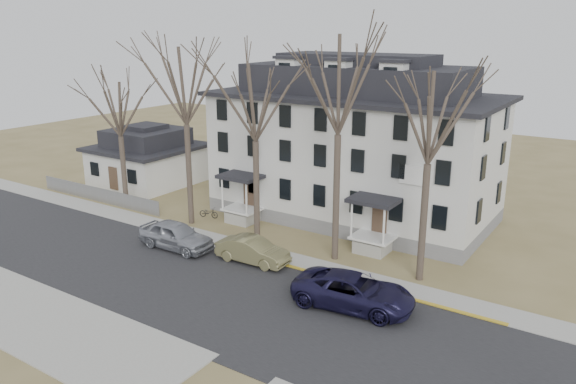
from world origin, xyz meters
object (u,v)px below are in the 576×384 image
Objects in this scene: tree_mid_right at (431,112)px; car_silver at (176,236)px; tree_bungalow at (118,105)px; tree_far_left at (184,80)px; car_tan at (253,251)px; car_navy at (354,292)px; tree_mid_left at (255,97)px; tree_center at (339,78)px; small_house at (148,159)px; bicycle_left at (209,213)px; boarding_house at (354,146)px.

tree_mid_right is 2.43× the size of car_silver.
tree_mid_right reaches higher than tree_bungalow.
car_tan is at bearing -22.37° from tree_far_left.
tree_bungalow is at bearing 70.37° from car_navy.
car_silver is at bearing -128.26° from tree_mid_left.
small_house is at bearing 164.92° from tree_center.
tree_mid_left is 9.69m from car_tan.
small_house is at bearing 60.13° from car_navy.
tree_bungalow is at bearing 180.00° from tree_mid_left.
tree_mid_right is 2.74× the size of car_tan.
tree_bungalow is 10.76m from bicycle_left.
car_silver reaches higher than bicycle_left.
boarding_house is at bearing 110.20° from tree_center.
tree_mid_right is 8.36× the size of bicycle_left.
boarding_house is 14.66m from car_silver.
car_navy is at bearing -125.56° from bicycle_left.
tree_mid_right is at bearing 0.00° from tree_far_left.
tree_mid_left is 2.43× the size of car_silver.
boarding_house is 11.98m from bicycle_left.
tree_far_left is 10.07m from bicycle_left.
tree_center is 14.48m from car_silver.
tree_bungalow is at bearing -152.99° from boarding_house.
car_silver is at bearing -58.30° from tree_far_left.
car_tan is at bearing -26.51° from small_house.
car_silver is (2.63, -4.27, -9.45)m from tree_far_left.
boarding_house is 13.12m from tree_far_left.
boarding_house reaches higher than car_navy.
tree_center is 12.04m from car_navy.
tree_center reaches higher than car_tan.
boarding_house is at bearing -27.94° from car_silver.
tree_center is 3.16× the size of car_tan.
tree_bungalow is at bearing 65.31° from car_silver.
tree_mid_right is at bearing -73.18° from car_tan.
car_navy reaches higher than car_tan.
car_silver is (9.63, -4.27, -7.23)m from tree_bungalow.
car_tan is (5.50, 0.92, -0.13)m from car_silver.
small_house is at bearing 122.84° from tree_bungalow.
boarding_house is 12.51m from tree_mid_right.
car_navy is (22.86, -5.07, -7.25)m from tree_bungalow.
boarding_house is at bearing 20.31° from car_navy.
tree_mid_right reaches higher than boarding_house.
boarding_house is at bearing 136.19° from tree_mid_right.
bicycle_left is at bearing 55.12° from car_tan.
bicycle_left is at bearing -22.38° from small_house.
car_silver reaches higher than car_tan.
tree_center is (6.00, 0.00, 1.48)m from tree_mid_left.
tree_center is 2.80× the size of car_silver.
car_navy is (7.73, -1.73, 0.10)m from car_tan.
car_tan is at bearing -81.32° from car_silver.
boarding_house is 4.47× the size of car_tan.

